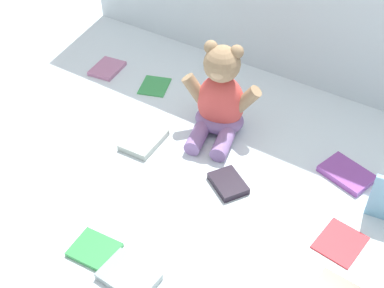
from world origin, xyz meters
The scene contains 10 objects.
ground_plane centered at (0.00, 0.00, 0.00)m, with size 3.20×3.20×0.00m, color silver.
teddy_bear centered at (-0.05, 0.10, 0.11)m, with size 0.24×0.23×0.29m.
book_case_1 centered at (-0.20, -0.08, 0.01)m, with size 0.10×0.13×0.02m, color #9AA69D.
book_case_3 centered at (0.06, -0.47, 0.01)m, with size 0.09×0.13×0.02m, color #8B9E9D.
book_case_6 centered at (0.35, 0.11, 0.01)m, with size 0.09×0.13×0.02m, color #874095.
book_case_7 centered at (0.10, -0.10, 0.01)m, with size 0.08×0.10×0.02m, color black.
book_case_8 centered at (0.42, -0.11, 0.00)m, with size 0.10×0.12×0.01m, color red.
book_case_10 centered at (-0.54, 0.16, 0.01)m, with size 0.09×0.12×0.01m, color #B77097.
book_case_11 centered at (-0.34, 0.17, 0.00)m, with size 0.09×0.11×0.01m, color green.
book_case_12 centered at (-0.06, -0.45, 0.01)m, with size 0.09×0.11×0.01m, color green.
Camera 1 is at (0.52, -0.92, 0.99)m, focal length 46.77 mm.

